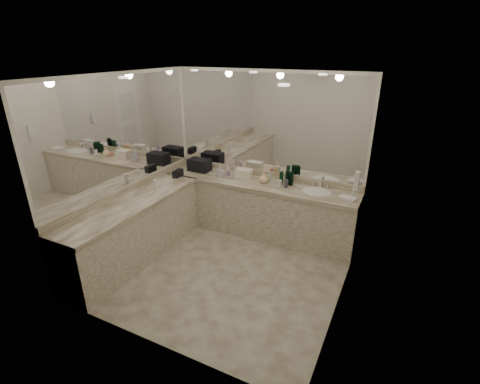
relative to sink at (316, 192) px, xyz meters
The scene contains 38 objects.
floor 1.77m from the sink, 128.37° to the right, with size 3.20×3.20×0.00m, color #BEB6A1.
ceiling 2.29m from the sink, 128.37° to the right, with size 3.20×3.20×0.00m, color white.
wall_back 1.08m from the sink, 162.47° to the left, with size 3.20×0.02×2.60m, color silver.
wall_left 2.85m from the sink, 154.80° to the right, with size 0.02×3.00×2.60m, color silver.
wall_right 1.42m from the sink, 61.56° to the right, with size 0.02×3.00×2.60m, color silver.
vanity_back_base 1.06m from the sink, behind, with size 3.20×0.60×0.84m, color beige.
vanity_back_top 0.95m from the sink, behind, with size 3.20×0.64×0.06m, color beige.
vanity_left_base 2.75m from the sink, 146.31° to the right, with size 0.60×2.40×0.84m, color beige.
vanity_left_top 2.70m from the sink, 146.19° to the right, with size 0.64×2.42×0.06m, color beige.
backsplash_back 0.99m from the sink, 163.58° to the left, with size 3.20×0.04×0.10m, color beige.
backsplash_left 2.80m from the sink, 154.62° to the right, with size 0.04×3.00×0.10m, color beige.
mirror_back 1.33m from the sink, 163.13° to the left, with size 3.12×0.01×1.55m, color white.
mirror_left 2.94m from the sink, 154.69° to the right, with size 0.01×2.92×1.55m, color white.
sink is the anchor object (origin of this frame).
faucet 0.22m from the sink, 90.00° to the left, with size 0.24×0.16×0.14m, color silver.
wall_phone 0.91m from the sink, 39.57° to the right, with size 0.06×0.10×0.24m, color white.
door 1.82m from the sink, 69.46° to the right, with size 0.02×0.82×2.10m, color white.
black_toiletry_bag 2.10m from the sink, behind, with size 0.37×0.24×0.21m, color black.
black_bag_spill 2.28m from the sink, behind, with size 0.09×0.20×0.11m, color black.
cream_cosmetic_case 1.24m from the sink, behind, with size 0.27×0.16×0.15m, color silver.
hand_towel 0.47m from the sink, 10.58° to the right, with size 0.23×0.16×0.04m, color white.
lotion_left 2.45m from the sink, 156.98° to the right, with size 0.06×0.06×0.15m, color white.
soap_bottle_a 1.56m from the sink, behind, with size 0.08×0.08×0.21m, color beige.
soap_bottle_b 1.63m from the sink, behind, with size 0.09×0.09×0.20m, color silver.
soap_bottle_c 0.86m from the sink, behind, with size 0.14×0.14×0.18m, color #FFD2A3.
green_bottle_0 0.54m from the sink, 164.19° to the left, with size 0.07×0.07×0.22m, color #0B492A.
green_bottle_1 0.46m from the sink, 166.72° to the left, with size 0.07×0.07×0.19m, color #0B492A.
green_bottle_2 0.53m from the sink, 166.18° to the left, with size 0.07×0.07×0.19m, color #0B492A.
green_bottle_3 0.48m from the sink, 166.19° to the left, with size 0.07×0.07×0.21m, color #0B492A.
green_bottle_4 0.62m from the sink, 168.52° to the left, with size 0.06×0.06×0.19m, color #0B492A.
amenity_bottle_0 1.52m from the sink, behind, with size 0.05×0.05×0.08m, color #9966B2.
amenity_bottle_1 1.95m from the sink, behind, with size 0.06×0.06×0.10m, color silver.
amenity_bottle_2 0.48m from the sink, behind, with size 0.06×0.06×0.13m, color #3F3F4C.
amenity_bottle_3 0.46m from the sink, 162.00° to the left, with size 0.04×0.04×0.07m, color white.
amenity_bottle_4 0.79m from the sink, behind, with size 0.04×0.04×0.13m, color silver.
amenity_bottle_5 0.82m from the sink, behind, with size 0.04×0.04×0.08m, color #F2D84C.
amenity_bottle_6 0.58m from the sink, behind, with size 0.05×0.05×0.10m, color silver.
amenity_bottle_7 0.93m from the sink, behind, with size 0.06×0.06×0.07m, color #E57F66.
Camera 1 is at (2.03, -3.60, 2.90)m, focal length 26.00 mm.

